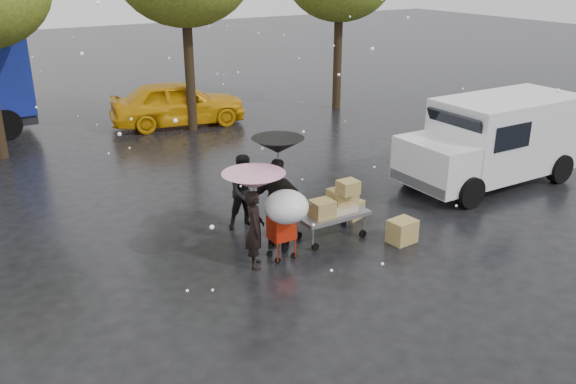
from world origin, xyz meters
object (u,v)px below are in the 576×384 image
vendor_cart (335,205)px  yellow_taxi (178,103)px  person_pink (255,229)px  white_van (495,139)px  person_black (278,204)px  shopping_cart (286,210)px

vendor_cart → yellow_taxi: size_ratio=0.33×
person_pink → white_van: (7.48, 0.89, 0.39)m
person_black → shopping_cart: person_black is taller
person_black → vendor_cart: size_ratio=1.24×
vendor_cart → white_van: bearing=6.7°
person_pink → shopping_cart: (0.59, -0.14, 0.30)m
person_pink → vendor_cart: 2.03m
person_pink → white_van: size_ratio=0.31×
shopping_cart → vendor_cart: bearing=15.2°
person_black → yellow_taxi: size_ratio=0.41×
yellow_taxi → person_pink: bearing=176.4°
person_black → yellow_taxi: bearing=-55.9°
person_black → white_van: bearing=-131.3°
person_pink → shopping_cart: person_pink is taller
vendor_cart → yellow_taxi: 10.35m
person_black → white_van: size_ratio=0.38×
person_pink → person_black: bearing=-34.4°
vendor_cart → person_pink: bearing=-172.9°
person_pink → yellow_taxi: yellow_taxi is taller
person_black → vendor_cart: (1.24, -0.20, -0.22)m
white_van → yellow_taxi: bearing=116.3°
vendor_cart → yellow_taxi: bearing=86.2°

